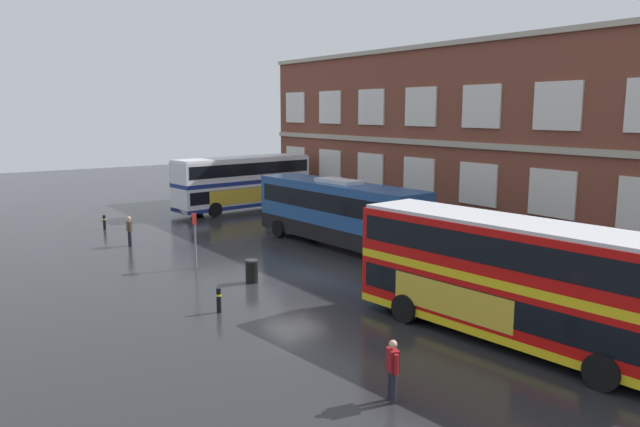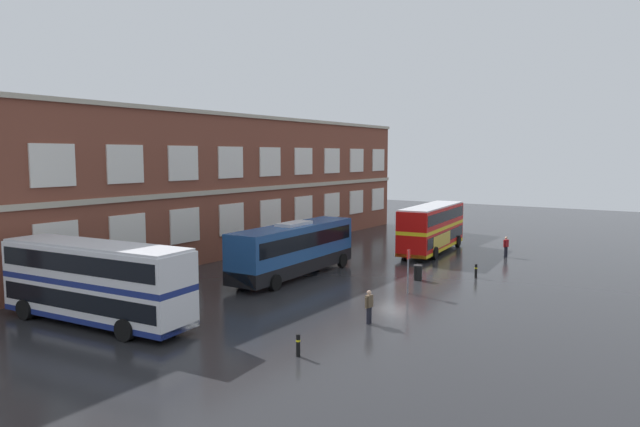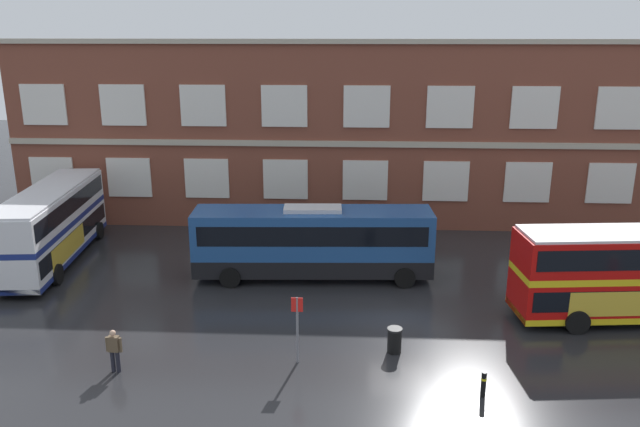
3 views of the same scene
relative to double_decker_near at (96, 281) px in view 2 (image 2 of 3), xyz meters
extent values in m
plane|color=#232326|center=(18.44, -5.22, -2.15)|extent=(120.00, 120.00, 0.00)
cube|color=brown|center=(19.64, 10.78, 3.59)|extent=(50.24, 8.00, 11.49)
cube|color=#B2A893|center=(19.64, 6.70, 3.36)|extent=(50.24, 0.16, 0.36)
cube|color=#B2A893|center=(19.64, 6.73, 9.49)|extent=(50.24, 0.28, 0.30)
cube|color=silver|center=(2.05, 6.72, 1.07)|extent=(2.81, 0.12, 2.53)
cube|color=silver|center=(7.08, 6.72, 1.07)|extent=(2.81, 0.12, 2.53)
cube|color=silver|center=(12.10, 6.72, 1.07)|extent=(2.81, 0.12, 2.53)
cube|color=silver|center=(17.12, 6.72, 1.07)|extent=(2.81, 0.12, 2.53)
cube|color=silver|center=(22.15, 6.72, 1.07)|extent=(2.81, 0.12, 2.53)
cube|color=silver|center=(27.17, 6.72, 1.07)|extent=(2.81, 0.12, 2.53)
cube|color=silver|center=(32.20, 6.72, 1.07)|extent=(2.81, 0.12, 2.53)
cube|color=silver|center=(37.22, 6.72, 1.07)|extent=(2.81, 0.12, 2.53)
cube|color=silver|center=(42.24, 6.72, 1.07)|extent=(2.81, 0.12, 2.53)
cube|color=silver|center=(2.05, 6.72, 5.66)|extent=(2.81, 0.12, 2.53)
cube|color=silver|center=(7.08, 6.72, 5.66)|extent=(2.81, 0.12, 2.53)
cube|color=silver|center=(12.10, 6.72, 5.66)|extent=(2.81, 0.12, 2.53)
cube|color=silver|center=(17.12, 6.72, 5.66)|extent=(2.81, 0.12, 2.53)
cube|color=silver|center=(22.15, 6.72, 5.66)|extent=(2.81, 0.12, 2.53)
cube|color=silver|center=(27.17, 6.72, 5.66)|extent=(2.81, 0.12, 2.53)
cube|color=silver|center=(32.20, 6.72, 5.66)|extent=(2.81, 0.12, 2.53)
cube|color=silver|center=(37.22, 6.72, 5.66)|extent=(2.81, 0.12, 2.53)
cube|color=silver|center=(42.24, 6.72, 5.66)|extent=(2.81, 0.12, 2.53)
cube|color=silver|center=(0.00, 0.00, -0.92)|extent=(3.61, 11.20, 1.75)
cube|color=black|center=(0.00, 0.00, -0.71)|extent=(3.61, 10.76, 0.90)
cube|color=navy|center=(0.00, 0.00, 0.10)|extent=(3.61, 11.20, 0.30)
cube|color=silver|center=(0.00, 0.00, 1.03)|extent=(3.61, 11.20, 1.55)
cube|color=black|center=(0.00, 0.00, 1.10)|extent=(3.61, 10.76, 0.90)
cube|color=navy|center=(0.00, 0.00, -1.66)|extent=(3.63, 11.20, 0.28)
cube|color=silver|center=(0.00, 0.00, 1.86)|extent=(3.49, 10.97, 0.12)
cube|color=gold|center=(1.41, -1.19, -0.84)|extent=(0.50, 4.82, 1.10)
cube|color=yellow|center=(-0.53, 5.44, 1.45)|extent=(1.66, 0.22, 0.40)
cylinder|color=black|center=(0.89, 3.95, -1.63)|extent=(0.42, 1.07, 1.04)
cylinder|color=black|center=(-1.65, 3.70, -1.63)|extent=(0.42, 1.07, 1.04)
cylinder|color=black|center=(1.59, -3.16, -1.63)|extent=(0.42, 1.07, 1.04)
cylinder|color=black|center=(-0.95, -3.41, -1.63)|extent=(0.42, 1.07, 1.04)
cube|color=red|center=(29.00, -5.66, -0.92)|extent=(11.19, 3.58, 1.75)
cube|color=black|center=(29.00, -5.66, -0.71)|extent=(10.76, 3.58, 0.90)
cube|color=yellow|center=(29.00, -5.66, 0.10)|extent=(11.19, 3.58, 0.30)
cube|color=red|center=(29.00, -5.66, 1.03)|extent=(11.19, 3.58, 1.55)
cube|color=black|center=(29.00, -5.66, 1.10)|extent=(10.76, 3.58, 0.90)
cube|color=yellow|center=(29.00, -5.66, -1.66)|extent=(11.19, 3.60, 0.28)
cube|color=silver|center=(29.00, -5.66, 1.86)|extent=(10.96, 3.46, 0.12)
cube|color=gold|center=(27.81, -7.07, -0.84)|extent=(4.82, 0.49, 1.10)
cube|color=yellow|center=(34.45, -5.14, 1.45)|extent=(0.22, 1.66, 0.40)
cylinder|color=black|center=(32.95, -6.56, -1.63)|extent=(1.07, 0.42, 1.04)
cylinder|color=black|center=(32.71, -4.03, -1.63)|extent=(1.07, 0.42, 1.04)
cylinder|color=black|center=(25.84, -7.24, -1.63)|extent=(1.07, 0.42, 1.04)
cylinder|color=black|center=(25.59, -4.71, -1.63)|extent=(1.07, 0.42, 1.04)
cube|color=navy|center=(14.36, -1.64, -0.15)|extent=(12.11, 3.13, 3.20)
cube|color=black|center=(14.36, -1.64, 0.49)|extent=(11.39, 3.14, 1.00)
cube|color=black|center=(14.36, -1.64, -1.30)|extent=(12.11, 3.15, 0.90)
cube|color=silver|center=(14.36, -1.64, 1.55)|extent=(2.94, 1.41, 0.20)
cylinder|color=black|center=(18.98, -2.69, -1.63)|extent=(1.05, 0.37, 1.04)
cylinder|color=black|center=(18.85, -0.15, -1.63)|extent=(1.05, 0.37, 1.04)
cylinder|color=black|center=(10.35, -3.12, -1.63)|extent=(1.05, 0.37, 1.04)
cylinder|color=black|center=(10.22, -0.57, -1.63)|extent=(1.05, 0.37, 1.04)
cylinder|color=black|center=(7.49, -11.29, -1.72)|extent=(0.17, 0.17, 0.85)
cylinder|color=black|center=(7.69, -11.30, -1.72)|extent=(0.17, 0.17, 0.85)
cube|color=brown|center=(7.59, -11.29, -1.00)|extent=(0.41, 0.27, 0.60)
cylinder|color=brown|center=(7.33, -11.28, -1.03)|extent=(0.12, 0.12, 0.57)
cylinder|color=brown|center=(7.85, -11.31, -1.03)|extent=(0.12, 0.12, 0.57)
sphere|color=tan|center=(7.59, -11.29, -0.56)|extent=(0.22, 0.22, 0.22)
cylinder|color=black|center=(30.24, -11.74, -1.72)|extent=(0.21, 0.21, 0.85)
cylinder|color=black|center=(30.05, -11.67, -1.72)|extent=(0.21, 0.21, 0.85)
cube|color=maroon|center=(30.14, -11.71, -1.00)|extent=(0.46, 0.37, 0.60)
cylinder|color=maroon|center=(30.39, -11.80, -1.03)|extent=(0.14, 0.14, 0.57)
cylinder|color=maroon|center=(29.90, -11.61, -1.03)|extent=(0.14, 0.14, 0.57)
sphere|color=tan|center=(30.14, -11.71, -0.56)|extent=(0.22, 0.22, 0.22)
cylinder|color=slate|center=(14.32, -10.26, -0.80)|extent=(0.10, 0.10, 2.70)
cube|color=red|center=(14.32, -10.28, 0.27)|extent=(0.44, 0.04, 0.56)
cylinder|color=black|center=(18.08, -9.25, -1.67)|extent=(0.56, 0.56, 0.95)
cylinder|color=black|center=(18.08, -9.25, -1.16)|extent=(0.60, 0.60, 0.08)
cylinder|color=black|center=(1.88, -11.08, -1.67)|extent=(0.18, 0.18, 0.95)
cylinder|color=yellow|center=(1.88, -11.08, -1.47)|extent=(0.19, 0.19, 0.08)
cylinder|color=black|center=(20.97, -12.26, -1.67)|extent=(0.18, 0.18, 0.95)
cylinder|color=yellow|center=(20.97, -12.26, -1.47)|extent=(0.19, 0.19, 0.08)
camera|label=1|loc=(41.36, -21.92, 5.44)|focal=34.27mm
camera|label=2|loc=(-16.60, -24.60, 6.27)|focal=31.66mm
camera|label=3|loc=(16.32, -31.77, 10.16)|focal=35.28mm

